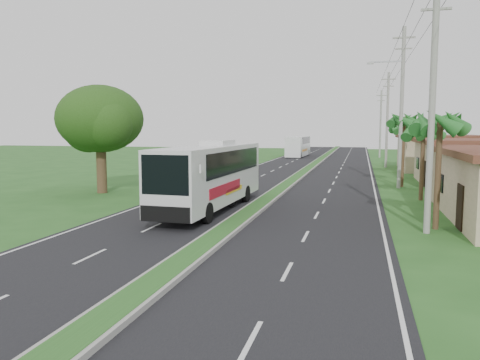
# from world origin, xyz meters

# --- Properties ---
(ground) EXTENTS (180.00, 180.00, 0.00)m
(ground) POSITION_xyz_m (0.00, 0.00, 0.00)
(ground) COLOR #25531E
(ground) RESTS_ON ground
(road_asphalt) EXTENTS (14.00, 160.00, 0.02)m
(road_asphalt) POSITION_xyz_m (0.00, 20.00, 0.01)
(road_asphalt) COLOR black
(road_asphalt) RESTS_ON ground
(median_strip) EXTENTS (1.20, 160.00, 0.18)m
(median_strip) POSITION_xyz_m (0.00, 20.00, 0.10)
(median_strip) COLOR gray
(median_strip) RESTS_ON ground
(lane_edge_left) EXTENTS (0.12, 160.00, 0.01)m
(lane_edge_left) POSITION_xyz_m (-6.70, 20.00, 0.00)
(lane_edge_left) COLOR silver
(lane_edge_left) RESTS_ON ground
(lane_edge_right) EXTENTS (0.12, 160.00, 0.01)m
(lane_edge_right) POSITION_xyz_m (6.70, 20.00, 0.00)
(lane_edge_right) COLOR silver
(lane_edge_right) RESTS_ON ground
(shop_mid) EXTENTS (7.60, 10.60, 3.67)m
(shop_mid) POSITION_xyz_m (14.00, 22.00, 1.86)
(shop_mid) COLOR tan
(shop_mid) RESTS_ON ground
(shop_far) EXTENTS (8.60, 11.60, 3.82)m
(shop_far) POSITION_xyz_m (14.00, 36.00, 1.93)
(shop_far) COLOR tan
(shop_far) RESTS_ON ground
(palm_verge_a) EXTENTS (2.40, 2.40, 5.45)m
(palm_verge_a) POSITION_xyz_m (9.00, 3.00, 4.74)
(palm_verge_a) COLOR #473321
(palm_verge_a) RESTS_ON ground
(palm_verge_b) EXTENTS (2.40, 2.40, 5.05)m
(palm_verge_b) POSITION_xyz_m (9.40, 12.00, 4.36)
(palm_verge_b) COLOR #473321
(palm_verge_b) RESTS_ON ground
(palm_verge_c) EXTENTS (2.40, 2.40, 5.85)m
(palm_verge_c) POSITION_xyz_m (8.80, 19.00, 5.12)
(palm_verge_c) COLOR #473321
(palm_verge_c) RESTS_ON ground
(palm_verge_d) EXTENTS (2.40, 2.40, 5.25)m
(palm_verge_d) POSITION_xyz_m (9.30, 28.00, 4.55)
(palm_verge_d) COLOR #473321
(palm_verge_d) RESTS_ON ground
(shade_tree) EXTENTS (6.30, 6.00, 7.54)m
(shade_tree) POSITION_xyz_m (-12.11, 10.02, 5.03)
(shade_tree) COLOR #473321
(shade_tree) RESTS_ON ground
(utility_pole_a) EXTENTS (1.60, 0.28, 11.00)m
(utility_pole_a) POSITION_xyz_m (8.50, 2.00, 5.67)
(utility_pole_a) COLOR gray
(utility_pole_a) RESTS_ON ground
(utility_pole_b) EXTENTS (3.20, 0.28, 12.00)m
(utility_pole_b) POSITION_xyz_m (8.47, 18.00, 6.26)
(utility_pole_b) COLOR gray
(utility_pole_b) RESTS_ON ground
(utility_pole_c) EXTENTS (1.60, 0.28, 11.00)m
(utility_pole_c) POSITION_xyz_m (8.50, 38.00, 5.67)
(utility_pole_c) COLOR gray
(utility_pole_c) RESTS_ON ground
(utility_pole_d) EXTENTS (1.60, 0.28, 10.50)m
(utility_pole_d) POSITION_xyz_m (8.50, 58.00, 5.42)
(utility_pole_d) COLOR gray
(utility_pole_d) RESTS_ON ground
(coach_bus_main) EXTENTS (2.82, 11.98, 3.85)m
(coach_bus_main) POSITION_xyz_m (-2.38, 5.40, 2.12)
(coach_bus_main) COLOR silver
(coach_bus_main) RESTS_ON ground
(coach_bus_far) EXTENTS (2.72, 11.34, 3.29)m
(coach_bus_far) POSITION_xyz_m (-4.33, 57.35, 1.86)
(coach_bus_far) COLOR white
(coach_bus_far) RESTS_ON ground
(motorcyclist) EXTENTS (1.74, 0.62, 2.48)m
(motorcyclist) POSITION_xyz_m (-2.00, 6.26, 0.94)
(motorcyclist) COLOR black
(motorcyclist) RESTS_ON ground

